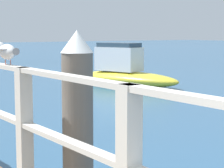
# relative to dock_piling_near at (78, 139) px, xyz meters

# --- Properties ---
(dock_piling_near) EXTENTS (0.29, 0.29, 1.98)m
(dock_piling_near) POSITION_rel_dock_piling_near_xyz_m (0.00, 0.00, 0.00)
(dock_piling_near) COLOR #6B6056
(dock_piling_near) RESTS_ON ground_plane
(seagull_foreground) EXTENTS (0.18, 0.48, 0.21)m
(seagull_foreground) POSITION_rel_dock_piling_near_xyz_m (-0.38, 0.67, 0.79)
(seagull_foreground) COLOR white
(seagull_foreground) RESTS_ON pier_railing
(boat_0) EXTENTS (2.38, 4.42, 1.57)m
(boat_0) POSITION_rel_dock_piling_near_xyz_m (7.61, 9.34, -0.48)
(boat_0) COLOR gold
(boat_0) RESTS_ON ground_plane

